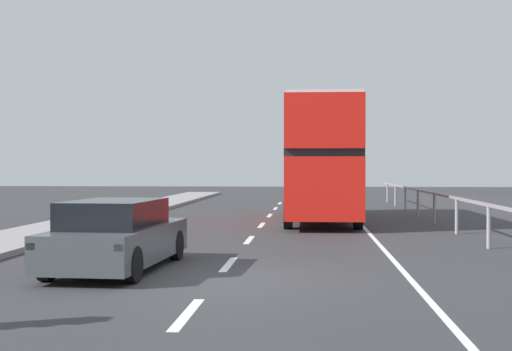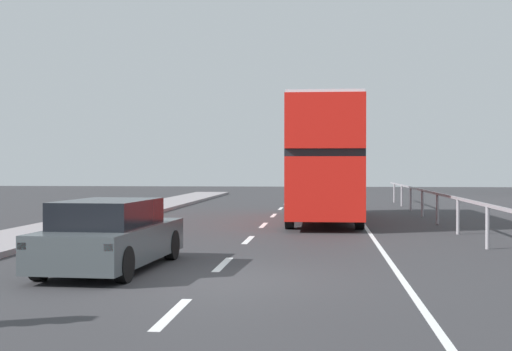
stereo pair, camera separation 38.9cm
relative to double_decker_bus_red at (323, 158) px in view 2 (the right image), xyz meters
name	(u,v)px [view 2 (the right image)]	position (x,y,z in m)	size (l,w,h in m)	color
ground_plane	(208,281)	(-2.05, -13.96, -2.38)	(73.28, 120.00, 0.10)	#313033
lane_paint_markings	(329,236)	(0.16, -5.75, -2.33)	(3.59, 46.00, 0.01)	silver
bridge_side_railing	(458,204)	(3.99, -4.96, -1.42)	(0.10, 42.00, 1.11)	gray
double_decker_bus_red	(323,158)	(0.00, 0.00, 0.00)	(2.60, 10.33, 4.36)	red
hatchback_car_near	(111,236)	(-4.13, -13.01, -1.67)	(1.95, 4.58, 1.37)	#41484B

